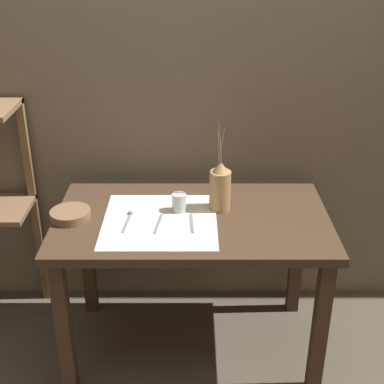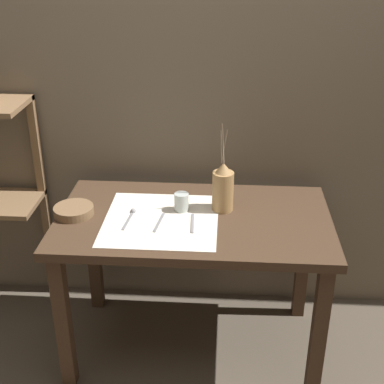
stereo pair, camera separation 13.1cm
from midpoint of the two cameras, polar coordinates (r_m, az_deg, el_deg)
The scene contains 10 objects.
ground_plane at distance 2.76m, azimuth 1.57°, elevation -15.93°, with size 12.00×12.00×0.00m, color brown.
stone_wall_back at distance 2.58m, azimuth 2.34°, elevation 11.59°, with size 7.00×0.06×2.40m.
wooden_table at distance 2.39m, azimuth 1.75°, elevation -4.84°, with size 1.20×0.68×0.72m.
linen_cloth at distance 2.31m, azimuth -1.69°, elevation -3.01°, with size 0.49×0.49×0.00m.
pitcher_with_flowers at distance 2.36m, azimuth 4.91°, elevation 0.38°, with size 0.09×0.09×0.41m.
wooden_bowl at distance 2.39m, azimuth -10.97°, elevation -1.99°, with size 0.17×0.17×0.04m.
glass_tumbler_near at distance 2.36m, azimuth 0.46°, elevation -1.10°, with size 0.06×0.06×0.08m.
spoon_inner at distance 2.35m, azimuth -4.90°, elevation -2.43°, with size 0.03×0.18×0.02m.
fork_outer at distance 2.28m, azimuth -1.89°, elevation -3.29°, with size 0.03×0.16×0.00m.
fork_inner at distance 2.28m, azimuth 1.76°, elevation -3.38°, with size 0.02×0.16×0.00m.
Camera 2 is at (0.13, -2.05, 1.85)m, focal length 50.00 mm.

